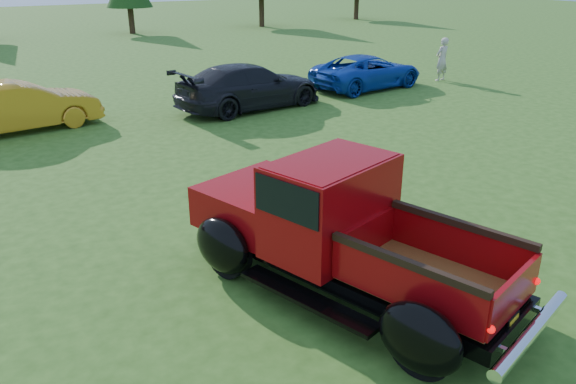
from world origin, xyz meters
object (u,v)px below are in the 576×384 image
object	(u,v)px
pickup_truck	(329,226)
show_car_yellow	(22,106)
show_car_blue	(367,72)
spectator	(442,59)
show_car_grey	(249,86)

from	to	relation	value
pickup_truck	show_car_yellow	distance (m)	10.73
show_car_yellow	show_car_blue	size ratio (longest dim) A/B	0.92
spectator	pickup_truck	bearing A→B (deg)	32.06
pickup_truck	spectator	size ratio (longest dim) A/B	3.23
show_car_grey	show_car_blue	world-z (taller)	show_car_grey
show_car_yellow	show_car_blue	xyz separation A→B (m)	(11.15, -0.37, -0.06)
show_car_grey	spectator	bearing A→B (deg)	-96.08
show_car_yellow	show_car_grey	distance (m)	6.29
show_car_blue	show_car_grey	bearing A→B (deg)	89.37
show_car_yellow	spectator	size ratio (longest dim) A/B	2.46
pickup_truck	show_car_blue	distance (m)	13.25
show_car_blue	spectator	xyz separation A→B (m)	(3.24, -0.34, 0.21)
show_car_yellow	show_car_grey	bearing A→B (deg)	-105.29
pickup_truck	show_car_blue	bearing A→B (deg)	32.51
spectator	show_car_grey	bearing A→B (deg)	-5.86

